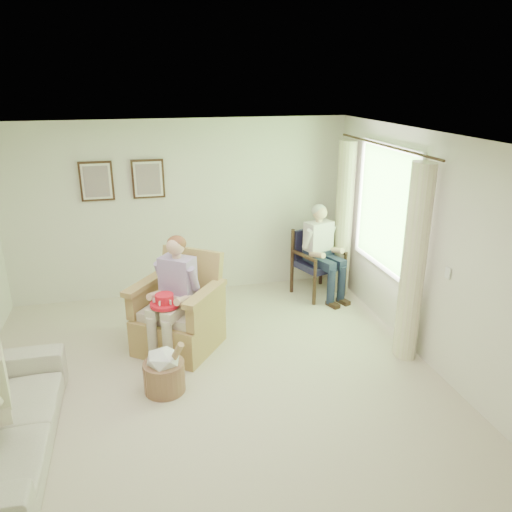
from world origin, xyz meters
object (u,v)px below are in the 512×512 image
object	(u,v)px
wood_armchair	(317,259)
hatbox	(164,370)
wicker_armchair	(178,319)
person_wicker	(177,288)
red_hat	(165,301)
person_dark	(321,245)

from	to	relation	value
wood_armchair	hatbox	xyz separation A→B (m)	(-2.45, -2.08, -0.29)
wicker_armchair	person_wicker	world-z (taller)	person_wicker
person_wicker	red_hat	bearing A→B (deg)	-99.50
wood_armchair	wicker_armchair	bearing A→B (deg)	-171.59
person_wicker	red_hat	size ratio (longest dim) A/B	4.26
red_hat	hatbox	size ratio (longest dim) A/B	0.52
wicker_armchair	red_hat	bearing A→B (deg)	-80.53
person_wicker	person_dark	bearing A→B (deg)	64.46
wicker_armchair	hatbox	world-z (taller)	wicker_armchair
wicker_armchair	hatbox	size ratio (longest dim) A/B	1.83
wood_armchair	person_wicker	bearing A→B (deg)	-168.59
wood_armchair	person_wicker	size ratio (longest dim) A/B	0.69
wicker_armchair	wood_armchair	distance (m)	2.51
wicker_armchair	red_hat	world-z (taller)	wicker_armchair
wood_armchair	person_wicker	world-z (taller)	person_wicker
wood_armchair	hatbox	world-z (taller)	wood_armchair
person_dark	hatbox	xyz separation A→B (m)	(-2.45, -1.91, -0.56)
person_wicker	person_dark	size ratio (longest dim) A/B	1.03
wicker_armchair	person_dark	size ratio (longest dim) A/B	0.85
wood_armchair	person_wicker	xyz separation A→B (m)	(-2.21, -1.32, 0.30)
red_hat	hatbox	world-z (taller)	red_hat
person_wicker	person_dark	distance (m)	2.50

